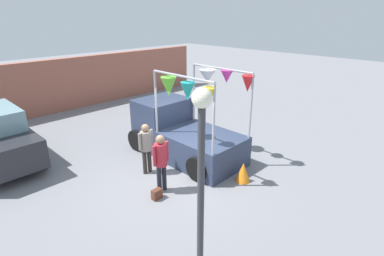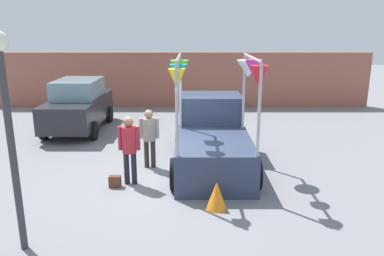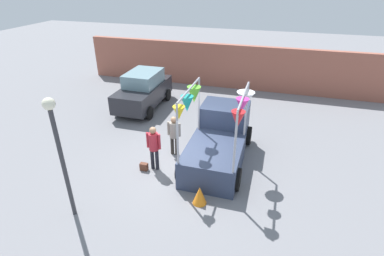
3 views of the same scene
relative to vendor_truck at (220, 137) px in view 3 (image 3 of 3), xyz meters
name	(u,v)px [view 3 (image 3 of 3)]	position (x,y,z in m)	size (l,w,h in m)	color
ground_plane	(183,167)	(-1.11, -1.07, -0.86)	(60.00, 60.00, 0.00)	slate
vendor_truck	(220,137)	(0.00, 0.00, 0.00)	(2.43, 4.06, 3.06)	#2D3851
parked_car	(143,90)	(-4.75, 3.62, 0.08)	(1.88, 4.00, 1.88)	#26262B
person_customer	(154,144)	(-2.05, -1.42, 0.16)	(0.53, 0.34, 1.69)	black
person_vendor	(174,132)	(-1.70, -0.29, 0.11)	(0.53, 0.34, 1.61)	#2D2823
handbag	(144,167)	(-2.40, -1.62, -0.72)	(0.28, 0.16, 0.28)	#592D1E
street_lamp	(58,143)	(-3.47, -4.20, 1.56)	(0.32, 0.32, 3.68)	#333338
brick_boundary_wall	(229,66)	(-1.11, 7.92, 0.44)	(18.00, 0.36, 2.60)	#9E5947
folded_kite_bundle_tangerine	(200,195)	(-0.03, -2.72, -0.56)	(0.44, 0.44, 0.60)	orange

